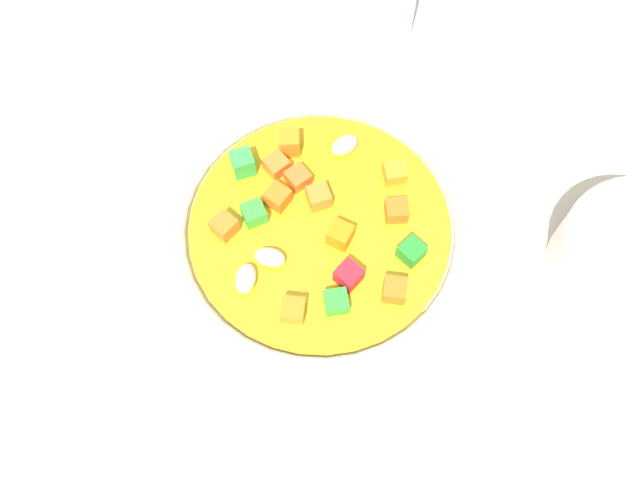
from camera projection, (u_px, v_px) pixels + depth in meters
ground_plane at (320, 261)px, 49.48cm from camera, size 140.00×140.00×2.00cm
soup_bowl_main at (320, 238)px, 45.74cm from camera, size 20.52×20.52×6.81cm
spoon at (256, 96)px, 53.94cm from camera, size 19.54×2.70×0.90cm
side_bowl_small at (640, 263)px, 45.67cm from camera, size 11.75×11.75×4.74cm
pepper_shaker at (400, 0)px, 53.72cm from camera, size 2.68×2.68×7.72cm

